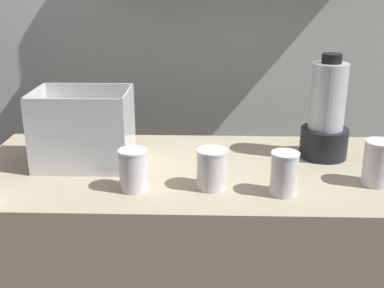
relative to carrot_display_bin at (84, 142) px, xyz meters
The scene contains 8 objects.
counter 0.63m from the carrot_display_bin, ahead, with size 1.40×0.64×0.90m, color tan.
back_wall_unit 0.87m from the carrot_display_bin, 64.50° to the left, with size 2.60×0.24×2.50m.
carrot_display_bin is the anchor object (origin of this frame).
blender_pitcher 0.80m from the carrot_display_bin, ahead, with size 0.16×0.16×0.35m.
juice_cup_beet_left 0.27m from the carrot_display_bin, 45.57° to the right, with size 0.08×0.08×0.12m.
juice_cup_beet_middle 0.45m from the carrot_display_bin, 22.84° to the right, with size 0.09×0.09×0.12m.
juice_cup_mango_right 0.65m from the carrot_display_bin, 18.80° to the right, with size 0.08×0.08×0.12m.
juice_cup_carrot_far_right 0.90m from the carrot_display_bin, ahead, with size 0.09×0.09×0.13m.
Camera 1 is at (0.04, -1.41, 1.49)m, focal length 44.57 mm.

